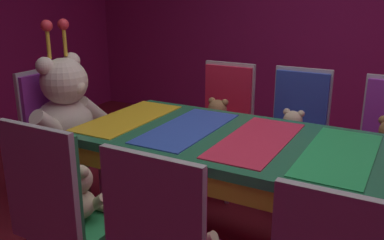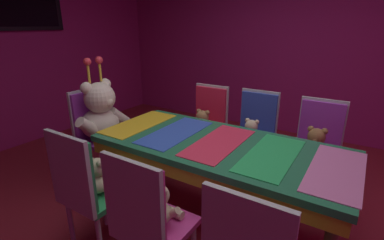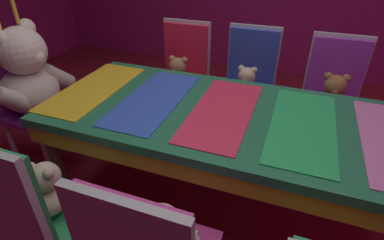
{
  "view_description": "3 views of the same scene",
  "coord_description": "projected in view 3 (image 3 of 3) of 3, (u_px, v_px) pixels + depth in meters",
  "views": [
    {
      "loc": [
        -2.0,
        -0.71,
        1.5
      ],
      "look_at": [
        -0.13,
        0.33,
        0.84
      ],
      "focal_mm": 38.95,
      "sensor_mm": 36.0,
      "label": 1
    },
    {
      "loc": [
        -1.86,
        -0.93,
        1.64
      ],
      "look_at": [
        0.02,
        0.27,
        0.88
      ],
      "focal_mm": 26.34,
      "sensor_mm": 36.0,
      "label": 2
    },
    {
      "loc": [
        -1.41,
        -0.34,
        1.58
      ],
      "look_at": [
        -0.22,
        0.1,
        0.79
      ],
      "focal_mm": 28.0,
      "sensor_mm": 36.0,
      "label": 3
    }
  ],
  "objects": [
    {
      "name": "chair_right_2",
      "position": [
        184.0,
        68.0,
        2.57
      ],
      "size": [
        0.42,
        0.41,
        0.98
      ],
      "rotation": [
        0.0,
        0.0,
        3.14
      ],
      "color": "red",
      "rests_on": "ground_plane"
    },
    {
      "name": "chair_left_2",
      "position": [
        24.0,
        210.0,
        1.25
      ],
      "size": [
        0.42,
        0.41,
        0.98
      ],
      "color": "#268C4C",
      "rests_on": "ground_plane"
    },
    {
      "name": "teddy_left_2",
      "position": [
        50.0,
        190.0,
        1.37
      ],
      "size": [
        0.23,
        0.29,
        0.28
      ],
      "color": "beige",
      "rests_on": "chair_left_2"
    },
    {
      "name": "ground_plane",
      "position": [
        217.0,
        205.0,
        2.05
      ],
      "size": [
        7.9,
        7.9,
        0.0
      ],
      "primitive_type": "plane",
      "color": "maroon"
    },
    {
      "name": "banquet_table",
      "position": [
        222.0,
        125.0,
        1.71
      ],
      "size": [
        0.9,
        2.02,
        0.75
      ],
      "color": "#26724C",
      "rests_on": "ground_plane"
    },
    {
      "name": "teddy_right_1",
      "position": [
        246.0,
        86.0,
        2.33
      ],
      "size": [
        0.22,
        0.28,
        0.27
      ],
      "rotation": [
        0.0,
        0.0,
        3.14
      ],
      "color": "beige",
      "rests_on": "chair_right_1"
    },
    {
      "name": "king_teddy_bear",
      "position": [
        30.0,
        77.0,
        2.07
      ],
      "size": [
        0.68,
        0.53,
        0.87
      ],
      "rotation": [
        0.0,
        0.0,
        -1.57
      ],
      "color": "silver",
      "rests_on": "throne_chair"
    },
    {
      "name": "teddy_right_2",
      "position": [
        178.0,
        76.0,
        2.47
      ],
      "size": [
        0.23,
        0.3,
        0.29
      ],
      "rotation": [
        0.0,
        0.0,
        3.14
      ],
      "color": "#9E7247",
      "rests_on": "chair_right_2"
    },
    {
      "name": "chair_right_1",
      "position": [
        249.0,
        76.0,
        2.43
      ],
      "size": [
        0.42,
        0.41,
        0.98
      ],
      "rotation": [
        0.0,
        0.0,
        3.14
      ],
      "color": "#2D47B2",
      "rests_on": "ground_plane"
    },
    {
      "name": "teddy_right_0",
      "position": [
        332.0,
        98.0,
        2.12
      ],
      "size": [
        0.25,
        0.33,
        0.31
      ],
      "rotation": [
        0.0,
        0.0,
        3.14
      ],
      "color": "olive",
      "rests_on": "chair_right_0"
    },
    {
      "name": "throne_chair",
      "position": [
        18.0,
        92.0,
        2.19
      ],
      "size": [
        0.41,
        0.42,
        0.98
      ],
      "rotation": [
        0.0,
        0.0,
        -1.57
      ],
      "color": "purple",
      "rests_on": "ground_plane"
    },
    {
      "name": "chair_right_0",
      "position": [
        332.0,
        89.0,
        2.23
      ],
      "size": [
        0.42,
        0.41,
        0.98
      ],
      "rotation": [
        0.0,
        0.0,
        3.14
      ],
      "color": "purple",
      "rests_on": "ground_plane"
    },
    {
      "name": "teddy_left_1",
      "position": [
        164.0,
        234.0,
        1.17
      ],
      "size": [
        0.22,
        0.29,
        0.27
      ],
      "color": "beige",
      "rests_on": "chair_left_1"
    }
  ]
}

